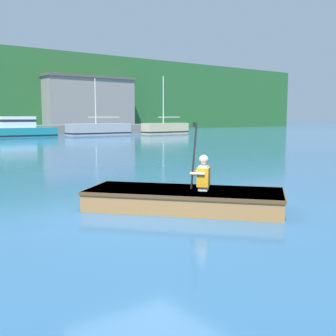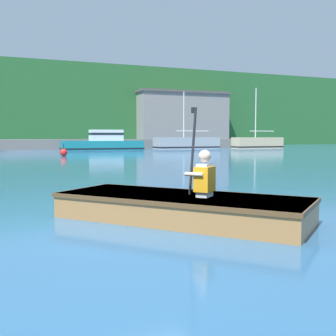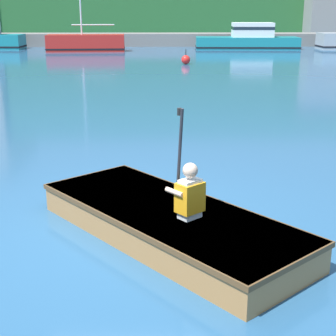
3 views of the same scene
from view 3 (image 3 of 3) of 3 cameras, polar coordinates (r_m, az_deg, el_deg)
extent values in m
plane|color=#28567F|center=(6.53, -5.25, -6.45)|extent=(300.00, 300.00, 0.00)
cube|color=slate|center=(39.28, -2.02, 14.05)|extent=(50.81, 2.40, 0.90)
cube|color=#197A84|center=(36.49, 8.73, 13.54)|extent=(7.02, 2.41, 0.79)
cube|color=black|center=(36.51, 8.71, 13.14)|extent=(7.07, 2.45, 0.10)
cube|color=silver|center=(36.50, 9.36, 14.88)|extent=(2.80, 1.79, 0.95)
cube|color=#19232D|center=(36.49, 9.36, 15.06)|extent=(2.82, 1.81, 0.20)
cube|color=red|center=(34.38, -9.08, 13.53)|extent=(5.00, 1.99, 1.05)
cube|color=black|center=(34.41, -9.05, 12.96)|extent=(5.04, 2.03, 0.10)
cylinder|color=silver|center=(34.30, -8.32, 15.43)|extent=(2.70, 0.21, 0.07)
cube|color=#A3703D|center=(6.14, 0.11, -6.13)|extent=(3.27, 3.54, 0.36)
cube|color=brown|center=(6.08, 0.11, -4.82)|extent=(3.33, 3.60, 0.06)
cube|color=brown|center=(6.08, 0.11, -4.91)|extent=(2.78, 3.01, 0.02)
cone|color=#A3703D|center=(7.40, -8.61, -2.03)|extent=(0.65, 0.65, 0.33)
cube|color=#A3703D|center=(5.91, 1.81, -5.72)|extent=(1.06, 0.93, 0.03)
cube|color=silver|center=(5.74, 2.44, -3.43)|extent=(0.29, 0.28, 0.45)
cube|color=orange|center=(5.74, 2.44, -3.24)|extent=(0.36, 0.35, 0.34)
sphere|color=beige|center=(5.64, 2.48, -0.27)|extent=(0.17, 0.17, 0.17)
cylinder|color=beige|center=(5.87, 2.90, -2.02)|extent=(0.21, 0.24, 0.06)
cylinder|color=beige|center=(5.68, 0.73, -2.68)|extent=(0.21, 0.24, 0.06)
cylinder|color=#232328|center=(5.74, 1.25, 0.74)|extent=(0.11, 0.12, 1.21)
cylinder|color=black|center=(5.61, 1.29, 6.27)|extent=(0.05, 0.05, 0.08)
sphere|color=red|center=(25.94, 1.98, 11.91)|extent=(0.44, 0.44, 0.44)
cylinder|color=black|center=(25.91, 1.99, 12.70)|extent=(0.04, 0.04, 0.28)
camera|label=1|loc=(4.77, -91.02, -12.08)|focal=45.00mm
camera|label=2|loc=(2.69, -74.93, -28.78)|focal=45.00mm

